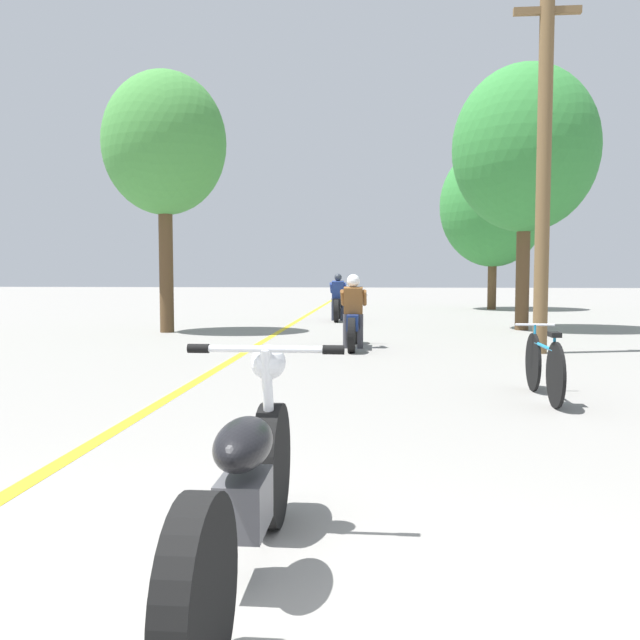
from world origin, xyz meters
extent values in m
cube|color=yellow|center=(-1.70, 13.00, 0.00)|extent=(0.14, 48.00, 0.01)
cylinder|color=brown|center=(3.36, 9.98, 3.15)|extent=(0.24, 0.24, 6.31)
cube|color=brown|center=(3.36, 9.98, 5.71)|extent=(1.10, 0.10, 0.12)
cylinder|color=#513A23|center=(4.04, 14.74, 1.61)|extent=(0.32, 0.32, 3.22)
ellipsoid|color=#337F38|center=(4.04, 14.74, 4.31)|extent=(3.42, 3.08, 3.93)
cylinder|color=#513A23|center=(4.81, 23.83, 1.30)|extent=(0.32, 0.32, 2.60)
ellipsoid|color=#337F38|center=(4.81, 23.83, 3.85)|extent=(3.93, 3.53, 4.52)
cylinder|color=#513A23|center=(-4.27, 13.39, 1.71)|extent=(0.32, 0.32, 3.42)
ellipsoid|color=#42893D|center=(-4.27, 13.39, 4.31)|extent=(2.82, 2.53, 3.24)
cylinder|color=black|center=(0.02, 1.76, 0.34)|extent=(0.12, 0.67, 0.67)
cylinder|color=black|center=(0.02, 0.25, 0.34)|extent=(0.12, 0.67, 0.67)
ellipsoid|color=black|center=(0.02, 1.00, 0.65)|extent=(0.24, 0.56, 0.21)
cube|color=#4C4C51|center=(0.02, 1.00, 0.39)|extent=(0.20, 0.36, 0.24)
cylinder|color=silver|center=(0.02, 1.67, 0.66)|extent=(0.06, 0.23, 0.67)
cylinder|color=silver|center=(0.02, 1.58, 0.99)|extent=(0.70, 0.04, 0.04)
cylinder|color=black|center=(-0.33, 1.58, 0.99)|extent=(0.11, 0.05, 0.05)
cylinder|color=black|center=(0.37, 1.58, 0.99)|extent=(0.11, 0.05, 0.05)
sphere|color=silver|center=(0.02, 1.67, 0.91)|extent=(0.19, 0.19, 0.19)
cylinder|color=black|center=(0.14, 11.26, 0.30)|extent=(0.12, 0.61, 0.61)
cylinder|color=black|center=(0.14, 9.75, 0.30)|extent=(0.12, 0.61, 0.61)
cube|color=navy|center=(0.14, 10.51, 0.48)|extent=(0.20, 0.97, 0.28)
cylinder|color=silver|center=(0.14, 11.16, 0.96)|extent=(0.50, 0.03, 0.03)
cylinder|color=#38383D|center=(0.01, 10.46, 0.31)|extent=(0.11, 0.11, 0.62)
cylinder|color=#38383D|center=(0.27, 10.46, 0.31)|extent=(0.11, 0.11, 0.62)
cube|color=brown|center=(0.14, 10.49, 0.87)|extent=(0.34, 0.27, 0.51)
cylinder|color=brown|center=(-0.06, 10.65, 0.92)|extent=(0.08, 0.41, 0.32)
cylinder|color=brown|center=(0.34, 10.65, 0.92)|extent=(0.08, 0.41, 0.32)
sphere|color=white|center=(0.14, 10.53, 1.23)|extent=(0.24, 0.24, 0.24)
cylinder|color=black|center=(-0.56, 18.30, 0.32)|extent=(0.12, 0.63, 0.63)
cylinder|color=black|center=(-0.56, 16.86, 0.32)|extent=(0.12, 0.63, 0.63)
cube|color=black|center=(-0.56, 17.58, 0.50)|extent=(0.20, 0.92, 0.28)
cylinder|color=silver|center=(-0.56, 18.20, 0.98)|extent=(0.50, 0.03, 0.03)
cylinder|color=#282D3D|center=(-0.69, 17.53, 0.32)|extent=(0.11, 0.11, 0.64)
cylinder|color=#282D3D|center=(-0.43, 17.53, 0.32)|extent=(0.11, 0.11, 0.64)
cube|color=navy|center=(-0.56, 17.56, 0.89)|extent=(0.34, 0.27, 0.52)
cylinder|color=navy|center=(-0.76, 17.72, 0.94)|extent=(0.08, 0.41, 0.32)
cylinder|color=navy|center=(-0.36, 17.72, 0.94)|extent=(0.08, 0.41, 0.32)
sphere|color=#2D333D|center=(-0.56, 17.60, 1.24)|extent=(0.21, 0.21, 0.21)
cylinder|color=black|center=(2.40, 6.19, 0.34)|extent=(0.04, 0.68, 0.68)
cylinder|color=black|center=(2.40, 5.18, 0.34)|extent=(0.04, 0.68, 0.68)
cylinder|color=#197FB2|center=(2.40, 5.68, 0.58)|extent=(0.04, 0.81, 0.04)
cylinder|color=#197FB2|center=(2.40, 5.26, 0.54)|extent=(0.03, 0.03, 0.41)
cube|color=black|center=(2.40, 5.26, 0.75)|extent=(0.10, 0.20, 0.05)
cylinder|color=#197FB2|center=(2.40, 6.14, 0.56)|extent=(0.03, 0.03, 0.44)
cylinder|color=silver|center=(2.40, 6.14, 0.78)|extent=(0.44, 0.03, 0.03)
camera|label=1|loc=(0.60, -1.83, 1.38)|focal=38.00mm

